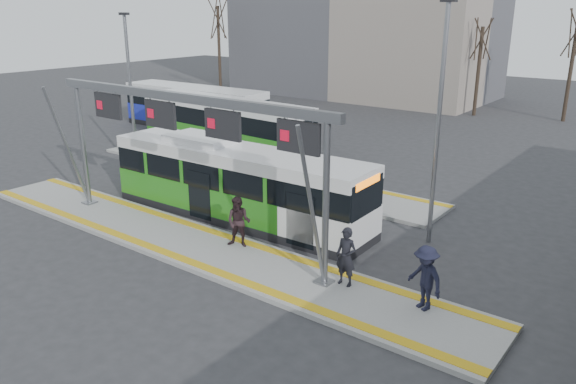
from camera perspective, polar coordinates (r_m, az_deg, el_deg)
name	(u,v)px	position (r m, az deg, el deg)	size (l,w,h in m)	color
ground	(191,246)	(20.35, -9.85, -5.39)	(120.00, 120.00, 0.00)	#2D2D30
platform_main	(191,244)	(20.32, -9.86, -5.20)	(22.00, 3.00, 0.15)	gray
platform_second	(252,174)	(28.35, -3.64, 1.84)	(20.00, 3.00, 0.15)	gray
tactile_main	(191,242)	(20.28, -9.87, -4.98)	(22.00, 2.65, 0.02)	gold
tactile_second	(267,167)	(29.17, -2.17, 2.51)	(20.00, 0.35, 0.02)	gold
gantry	(182,124)	(19.48, -10.69, 6.79)	(13.00, 1.68, 5.20)	slate
hero_bus	(237,184)	(22.27, -5.18, 0.86)	(11.50, 2.77, 3.14)	black
bg_bus_green	(225,125)	(33.48, -6.43, 6.77)	(12.05, 3.22, 2.98)	black
bg_bus_blue	(195,108)	(39.66, -9.46, 8.38)	(11.27, 2.77, 2.92)	black
passenger_a	(346,257)	(16.77, 5.92, -6.56)	(0.66, 0.43, 1.81)	black
passenger_b	(239,222)	(19.39, -5.03, -3.05)	(0.87, 0.68, 1.79)	black
passenger_c	(425,278)	(15.85, 13.75, -8.47)	(1.20, 0.69, 1.86)	black
tree_left	(482,40)	(46.21, 19.07, 14.43)	(1.40, 1.40, 7.60)	#382B21
tree_mid	(576,34)	(46.20, 27.24, 14.11)	(1.40, 1.40, 8.30)	#382B21
tree_far	(218,19)	(55.81, -7.12, 17.07)	(1.40, 1.40, 9.31)	#382B21
lamp_west	(131,92)	(28.74, -15.68, 9.78)	(0.50, 0.25, 7.85)	slate
lamp_east	(439,121)	(19.73, 15.05, 6.97)	(0.50, 0.25, 8.34)	slate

